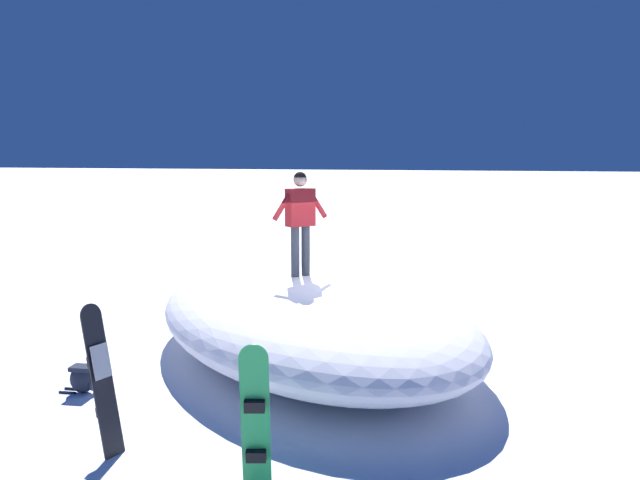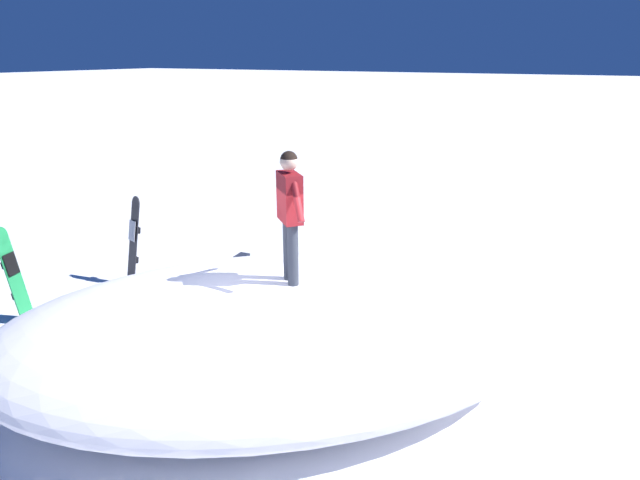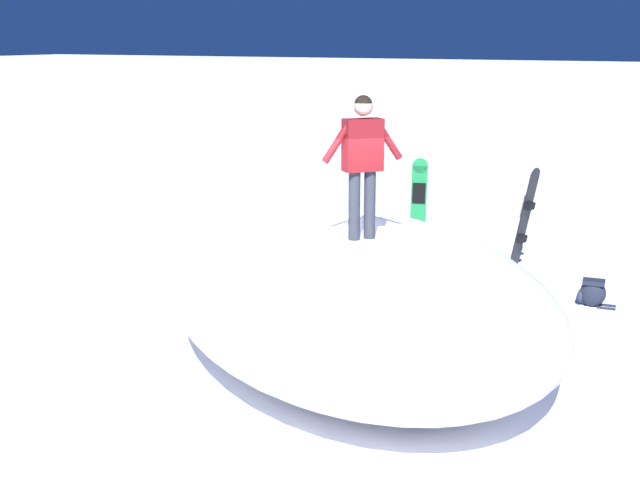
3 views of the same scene
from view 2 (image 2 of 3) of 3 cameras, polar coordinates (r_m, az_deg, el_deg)
ground at (r=7.35m, az=-9.52°, el=-14.91°), size 240.00×240.00×0.00m
snow_mound at (r=7.22m, az=-4.53°, el=-9.40°), size 8.15×8.57×1.28m
snowboarder_standing at (r=6.67m, az=-3.25°, el=3.66°), size 0.76×0.81×1.71m
snowboard_primary_upright at (r=9.71m, az=-29.98°, el=-3.15°), size 0.33×0.31×1.59m
snowboard_secondary_upright at (r=10.38m, az=-19.26°, el=0.01°), size 0.40×0.35×1.67m
backpack_near at (r=10.58m, az=-8.35°, el=-2.55°), size 0.53×0.28×0.39m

